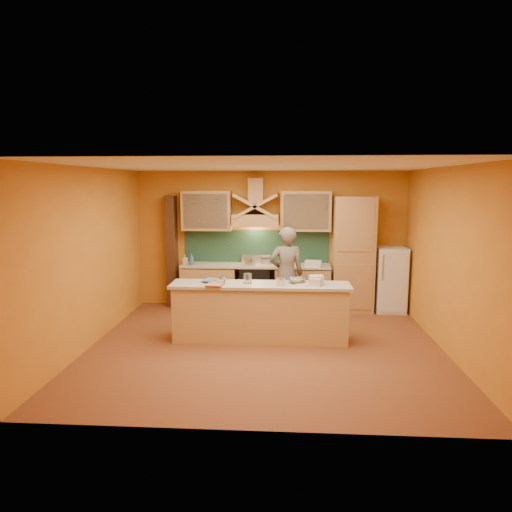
# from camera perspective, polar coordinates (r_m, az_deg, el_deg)

# --- Properties ---
(floor) EXTENTS (5.50, 5.00, 0.01)m
(floor) POSITION_cam_1_polar(r_m,az_deg,el_deg) (7.34, 1.18, -11.22)
(floor) COLOR brown
(floor) RESTS_ON ground
(ceiling) EXTENTS (5.50, 5.00, 0.01)m
(ceiling) POSITION_cam_1_polar(r_m,az_deg,el_deg) (6.89, 1.25, 11.18)
(ceiling) COLOR white
(ceiling) RESTS_ON wall_back
(wall_back) EXTENTS (5.50, 0.02, 2.80)m
(wall_back) POSITION_cam_1_polar(r_m,az_deg,el_deg) (9.46, 1.86, 2.09)
(wall_back) COLOR orange
(wall_back) RESTS_ON floor
(wall_front) EXTENTS (5.50, 0.02, 2.80)m
(wall_front) POSITION_cam_1_polar(r_m,az_deg,el_deg) (4.54, -0.15, -5.51)
(wall_front) COLOR orange
(wall_front) RESTS_ON floor
(wall_left) EXTENTS (0.02, 5.00, 2.80)m
(wall_left) POSITION_cam_1_polar(r_m,az_deg,el_deg) (7.61, -19.95, -0.14)
(wall_left) COLOR orange
(wall_left) RESTS_ON floor
(wall_right) EXTENTS (0.02, 5.00, 2.80)m
(wall_right) POSITION_cam_1_polar(r_m,az_deg,el_deg) (7.40, 23.02, -0.57)
(wall_right) COLOR orange
(wall_right) RESTS_ON floor
(base_cabinet_left) EXTENTS (1.10, 0.60, 0.86)m
(base_cabinet_left) POSITION_cam_1_polar(r_m,az_deg,el_deg) (9.45, -5.84, -3.93)
(base_cabinet_left) COLOR tan
(base_cabinet_left) RESTS_ON floor
(base_cabinet_right) EXTENTS (1.10, 0.60, 0.86)m
(base_cabinet_right) POSITION_cam_1_polar(r_m,az_deg,el_deg) (9.33, 5.78, -4.10)
(base_cabinet_right) COLOR tan
(base_cabinet_right) RESTS_ON floor
(counter_top) EXTENTS (3.00, 0.62, 0.04)m
(counter_top) POSITION_cam_1_polar(r_m,az_deg,el_deg) (9.25, -0.07, -1.20)
(counter_top) COLOR #BBB29E
(counter_top) RESTS_ON base_cabinet_left
(stove) EXTENTS (0.60, 0.58, 0.90)m
(stove) POSITION_cam_1_polar(r_m,az_deg,el_deg) (9.34, -0.07, -3.92)
(stove) COLOR black
(stove) RESTS_ON floor
(backsplash) EXTENTS (3.00, 0.03, 0.70)m
(backsplash) POSITION_cam_1_polar(r_m,az_deg,el_deg) (9.47, 0.04, 1.19)
(backsplash) COLOR #1C3E2F
(backsplash) RESTS_ON wall_back
(range_hood) EXTENTS (0.92, 0.50, 0.24)m
(range_hood) POSITION_cam_1_polar(r_m,az_deg,el_deg) (9.18, -0.05, 4.52)
(range_hood) COLOR tan
(range_hood) RESTS_ON wall_back
(hood_chimney) EXTENTS (0.30, 0.30, 0.50)m
(hood_chimney) POSITION_cam_1_polar(r_m,az_deg,el_deg) (9.25, -0.01, 8.15)
(hood_chimney) COLOR tan
(hood_chimney) RESTS_ON wall_back
(upper_cabinet_left) EXTENTS (1.00, 0.35, 0.80)m
(upper_cabinet_left) POSITION_cam_1_polar(r_m,az_deg,el_deg) (9.36, -6.17, 5.66)
(upper_cabinet_left) COLOR tan
(upper_cabinet_left) RESTS_ON wall_back
(upper_cabinet_right) EXTENTS (1.00, 0.35, 0.80)m
(upper_cabinet_right) POSITION_cam_1_polar(r_m,az_deg,el_deg) (9.23, 6.22, 5.61)
(upper_cabinet_right) COLOR tan
(upper_cabinet_right) RESTS_ON wall_back
(pantry_column) EXTENTS (0.80, 0.60, 2.30)m
(pantry_column) POSITION_cam_1_polar(r_m,az_deg,el_deg) (9.29, 12.02, 0.21)
(pantry_column) COLOR tan
(pantry_column) RESTS_ON floor
(fridge) EXTENTS (0.58, 0.60, 1.30)m
(fridge) POSITION_cam_1_polar(r_m,az_deg,el_deg) (9.51, 16.40, -2.82)
(fridge) COLOR white
(fridge) RESTS_ON floor
(trim_column_left) EXTENTS (0.20, 0.30, 2.30)m
(trim_column_left) POSITION_cam_1_polar(r_m,az_deg,el_deg) (9.62, -10.46, 0.56)
(trim_column_left) COLOR #472816
(trim_column_left) RESTS_ON floor
(island_body) EXTENTS (2.80, 0.55, 0.88)m
(island_body) POSITION_cam_1_polar(r_m,az_deg,el_deg) (7.49, 0.52, -7.25)
(island_body) COLOR #DCB271
(island_body) RESTS_ON floor
(island_top) EXTENTS (2.90, 0.62, 0.05)m
(island_top) POSITION_cam_1_polar(r_m,az_deg,el_deg) (7.37, 0.52, -3.67)
(island_top) COLOR #BBB29E
(island_top) RESTS_ON island_body
(person) EXTENTS (0.70, 0.52, 1.77)m
(person) POSITION_cam_1_polar(r_m,az_deg,el_deg) (8.47, 3.82, -2.28)
(person) COLOR #70665B
(person) RESTS_ON floor
(pot_large) EXTENTS (0.23, 0.23, 0.16)m
(pot_large) POSITION_cam_1_polar(r_m,az_deg,el_deg) (9.15, -0.80, -0.81)
(pot_large) COLOR silver
(pot_large) RESTS_ON stove
(pot_small) EXTENTS (0.22, 0.22, 0.14)m
(pot_small) POSITION_cam_1_polar(r_m,az_deg,el_deg) (9.35, 1.18, -0.66)
(pot_small) COLOR silver
(pot_small) RESTS_ON stove
(soap_bottle_a) EXTENTS (0.09, 0.09, 0.17)m
(soap_bottle_a) POSITION_cam_1_polar(r_m,az_deg,el_deg) (9.46, -8.85, -0.42)
(soap_bottle_a) COLOR silver
(soap_bottle_a) RESTS_ON counter_top
(soap_bottle_b) EXTENTS (0.12, 0.12, 0.25)m
(soap_bottle_b) POSITION_cam_1_polar(r_m,az_deg,el_deg) (9.25, -8.08, -0.38)
(soap_bottle_b) COLOR #376298
(soap_bottle_b) RESTS_ON counter_top
(bowl_back) EXTENTS (0.31, 0.31, 0.08)m
(bowl_back) POSITION_cam_1_polar(r_m,az_deg,el_deg) (9.18, 7.23, -0.97)
(bowl_back) COLOR white
(bowl_back) RESTS_ON counter_top
(dish_rack) EXTENTS (0.35, 0.30, 0.11)m
(dish_rack) POSITION_cam_1_polar(r_m,az_deg,el_deg) (9.10, 7.18, -0.96)
(dish_rack) COLOR white
(dish_rack) RESTS_ON counter_top
(book_lower) EXTENTS (0.29, 0.37, 0.03)m
(book_lower) POSITION_cam_1_polar(r_m,az_deg,el_deg) (7.30, -6.11, -3.52)
(book_lower) COLOR #BF6644
(book_lower) RESTS_ON island_top
(book_upper) EXTENTS (0.27, 0.32, 0.02)m
(book_upper) POSITION_cam_1_polar(r_m,az_deg,el_deg) (7.57, -6.46, -2.95)
(book_upper) COLOR #446A96
(book_upper) RESTS_ON island_top
(jar_large) EXTENTS (0.17, 0.17, 0.16)m
(jar_large) POSITION_cam_1_polar(r_m,az_deg,el_deg) (7.39, -1.05, -2.82)
(jar_large) COLOR silver
(jar_large) RESTS_ON island_top
(jar_small) EXTENTS (0.14, 0.14, 0.13)m
(jar_small) POSITION_cam_1_polar(r_m,az_deg,el_deg) (7.37, -4.29, -2.98)
(jar_small) COLOR white
(jar_small) RESTS_ON island_top
(kitchen_scale) EXTENTS (0.15, 0.15, 0.11)m
(kitchen_scale) POSITION_cam_1_polar(r_m,az_deg,el_deg) (7.24, 3.10, -3.28)
(kitchen_scale) COLOR silver
(kitchen_scale) RESTS_ON island_top
(mixing_bowl) EXTENTS (0.33, 0.33, 0.07)m
(mixing_bowl) POSITION_cam_1_polar(r_m,az_deg,el_deg) (7.46, 5.14, -3.07)
(mixing_bowl) COLOR silver
(mixing_bowl) RESTS_ON island_top
(cloth) EXTENTS (0.27, 0.23, 0.02)m
(cloth) POSITION_cam_1_polar(r_m,az_deg,el_deg) (7.35, 5.93, -3.50)
(cloth) COLOR beige
(cloth) RESTS_ON island_top
(grocery_bag_a) EXTENTS (0.25, 0.21, 0.14)m
(grocery_bag_a) POSITION_cam_1_polar(r_m,az_deg,el_deg) (7.37, 7.54, -2.98)
(grocery_bag_a) COLOR beige
(grocery_bag_a) RESTS_ON island_top
(grocery_bag_b) EXTENTS (0.22, 0.19, 0.11)m
(grocery_bag_b) POSITION_cam_1_polar(r_m,az_deg,el_deg) (7.29, 7.44, -3.24)
(grocery_bag_b) COLOR beige
(grocery_bag_b) RESTS_ON island_top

